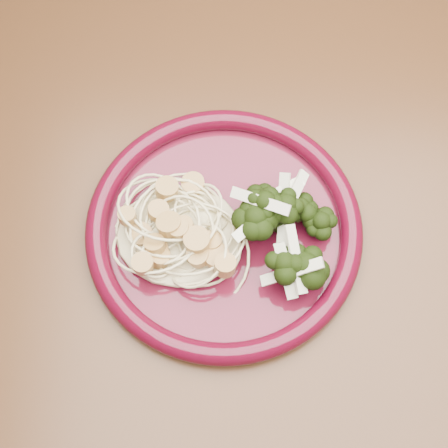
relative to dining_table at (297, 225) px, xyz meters
name	(u,v)px	position (x,y,z in m)	size (l,w,h in m)	color
dining_table	(297,225)	(0.00, 0.00, 0.00)	(1.20, 0.80, 0.75)	#472814
dinner_plate	(224,228)	(-0.09, -0.05, 0.11)	(0.32, 0.32, 0.02)	#480C1B
spaghetti_pile	(179,232)	(-0.13, -0.06, 0.12)	(0.13, 0.11, 0.03)	beige
scallop_cluster	(177,216)	(-0.13, -0.06, 0.15)	(0.13, 0.13, 0.04)	tan
broccoli_pile	(279,210)	(-0.03, -0.04, 0.13)	(0.09, 0.14, 0.05)	black
onion_garnish	(281,196)	(-0.03, -0.04, 0.16)	(0.06, 0.09, 0.05)	beige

